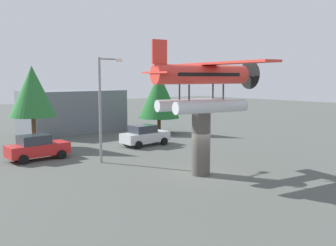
{
  "coord_description": "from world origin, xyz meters",
  "views": [
    {
      "loc": [
        -16.02,
        -15.74,
        5.76
      ],
      "look_at": [
        0.0,
        3.0,
        2.83
      ],
      "focal_mm": 41.16,
      "sensor_mm": 36.0,
      "label": 1
    }
  ],
  "objects_px": {
    "display_pedestal": "(201,143)",
    "tree_east": "(32,92)",
    "tree_center_back": "(159,95)",
    "storefront_building": "(73,111)",
    "floatplane_monument": "(203,83)",
    "streetlight_primary": "(103,101)",
    "car_mid_red": "(37,147)",
    "car_far_silver": "(145,135)"
  },
  "relations": [
    {
      "from": "tree_east",
      "to": "floatplane_monument",
      "type": "bearing_deg",
      "value": -74.46
    },
    {
      "from": "car_far_silver",
      "to": "streetlight_primary",
      "type": "xyz_separation_m",
      "value": [
        -6.01,
        -3.33,
        3.28
      ]
    },
    {
      "from": "car_mid_red",
      "to": "streetlight_primary",
      "type": "bearing_deg",
      "value": -49.67
    },
    {
      "from": "tree_center_back",
      "to": "car_far_silver",
      "type": "bearing_deg",
      "value": -138.93
    },
    {
      "from": "display_pedestal",
      "to": "floatplane_monument",
      "type": "xyz_separation_m",
      "value": [
        0.13,
        -0.02,
        3.56
      ]
    },
    {
      "from": "display_pedestal",
      "to": "car_mid_red",
      "type": "bearing_deg",
      "value": 118.64
    },
    {
      "from": "car_mid_red",
      "to": "car_far_silver",
      "type": "distance_m",
      "value": 9.18
    },
    {
      "from": "car_mid_red",
      "to": "car_far_silver",
      "type": "height_order",
      "value": "same"
    },
    {
      "from": "tree_east",
      "to": "car_far_silver",
      "type": "bearing_deg",
      "value": -33.85
    },
    {
      "from": "floatplane_monument",
      "to": "storefront_building",
      "type": "xyz_separation_m",
      "value": [
        2.71,
        22.02,
        -3.26
      ]
    },
    {
      "from": "car_far_silver",
      "to": "tree_center_back",
      "type": "relative_size",
      "value": 0.67
    },
    {
      "from": "floatplane_monument",
      "to": "car_far_silver",
      "type": "xyz_separation_m",
      "value": [
        3.32,
        10.11,
        -4.57
      ]
    },
    {
      "from": "car_far_silver",
      "to": "tree_center_back",
      "type": "distance_m",
      "value": 7.86
    },
    {
      "from": "tree_center_back",
      "to": "storefront_building",
      "type": "bearing_deg",
      "value": 130.33
    },
    {
      "from": "storefront_building",
      "to": "tree_east",
      "type": "bearing_deg",
      "value": -135.25
    },
    {
      "from": "storefront_building",
      "to": "car_far_silver",
      "type": "bearing_deg",
      "value": -87.06
    },
    {
      "from": "display_pedestal",
      "to": "car_far_silver",
      "type": "bearing_deg",
      "value": 71.13
    },
    {
      "from": "streetlight_primary",
      "to": "tree_center_back",
      "type": "xyz_separation_m",
      "value": [
        11.47,
        8.09,
        -0.23
      ]
    },
    {
      "from": "display_pedestal",
      "to": "storefront_building",
      "type": "relative_size",
      "value": 0.37
    },
    {
      "from": "display_pedestal",
      "to": "storefront_building",
      "type": "xyz_separation_m",
      "value": [
        2.84,
        22.0,
        0.3
      ]
    },
    {
      "from": "car_far_silver",
      "to": "streetlight_primary",
      "type": "bearing_deg",
      "value": -151.05
    },
    {
      "from": "car_far_silver",
      "to": "car_mid_red",
      "type": "bearing_deg",
      "value": 177.53
    },
    {
      "from": "tree_east",
      "to": "tree_center_back",
      "type": "xyz_separation_m",
      "value": [
        13.0,
        -0.29,
        -0.69
      ]
    },
    {
      "from": "car_mid_red",
      "to": "tree_center_back",
      "type": "xyz_separation_m",
      "value": [
        14.63,
        4.37,
        3.05
      ]
    },
    {
      "from": "streetlight_primary",
      "to": "car_mid_red",
      "type": "bearing_deg",
      "value": 130.33
    },
    {
      "from": "display_pedestal",
      "to": "tree_east",
      "type": "height_order",
      "value": "tree_east"
    },
    {
      "from": "floatplane_monument",
      "to": "car_far_silver",
      "type": "height_order",
      "value": "floatplane_monument"
    },
    {
      "from": "display_pedestal",
      "to": "floatplane_monument",
      "type": "height_order",
      "value": "floatplane_monument"
    },
    {
      "from": "display_pedestal",
      "to": "streetlight_primary",
      "type": "distance_m",
      "value": 7.58
    },
    {
      "from": "car_far_silver",
      "to": "storefront_building",
      "type": "relative_size",
      "value": 0.41
    },
    {
      "from": "floatplane_monument",
      "to": "tree_east",
      "type": "height_order",
      "value": "floatplane_monument"
    },
    {
      "from": "car_far_silver",
      "to": "storefront_building",
      "type": "bearing_deg",
      "value": 92.94
    },
    {
      "from": "car_mid_red",
      "to": "storefront_building",
      "type": "relative_size",
      "value": 0.41
    },
    {
      "from": "floatplane_monument",
      "to": "tree_center_back",
      "type": "distance_m",
      "value": 17.33
    },
    {
      "from": "tree_center_back",
      "to": "tree_east",
      "type": "bearing_deg",
      "value": 178.71
    },
    {
      "from": "floatplane_monument",
      "to": "car_far_silver",
      "type": "distance_m",
      "value": 11.58
    },
    {
      "from": "streetlight_primary",
      "to": "tree_east",
      "type": "distance_m",
      "value": 8.53
    },
    {
      "from": "storefront_building",
      "to": "floatplane_monument",
      "type": "bearing_deg",
      "value": -97.01
    },
    {
      "from": "storefront_building",
      "to": "tree_center_back",
      "type": "distance_m",
      "value": 9.55
    },
    {
      "from": "tree_east",
      "to": "streetlight_primary",
      "type": "bearing_deg",
      "value": -79.7
    },
    {
      "from": "floatplane_monument",
      "to": "tree_east",
      "type": "bearing_deg",
      "value": 115.55
    },
    {
      "from": "display_pedestal",
      "to": "car_mid_red",
      "type": "xyz_separation_m",
      "value": [
        -5.72,
        10.48,
        -1.01
      ]
    }
  ]
}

